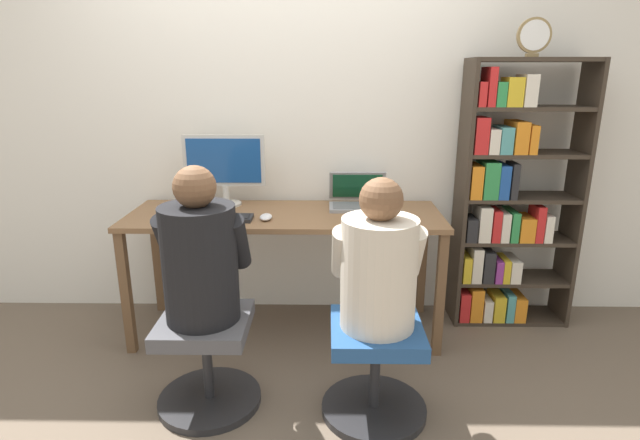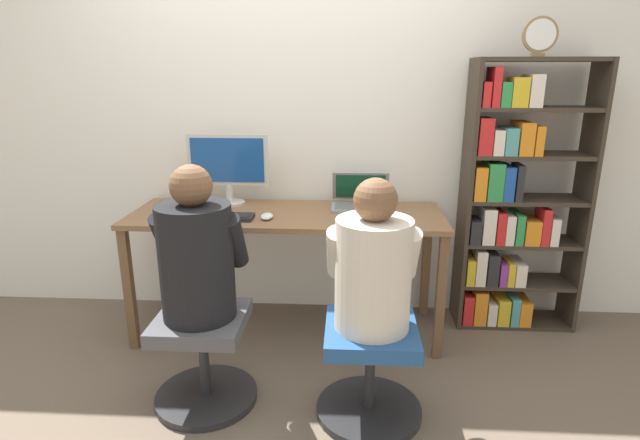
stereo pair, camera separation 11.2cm
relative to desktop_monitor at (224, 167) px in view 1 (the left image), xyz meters
The scene contains 13 objects.
ground_plane 1.18m from the desktop_monitor, 52.40° to the right, with size 14.00×14.00×0.00m, color brown.
wall_back 0.52m from the desktop_monitor, 26.29° to the left, with size 10.00×0.05×2.60m.
desk 0.53m from the desktop_monitor, 25.99° to the right, with size 1.84×0.62×0.76m.
desktop_monitor is the anchor object (origin of this frame).
laptop 0.84m from the desktop_monitor, ahead, with size 0.35×0.30×0.21m.
keyboard 0.40m from the desktop_monitor, 90.39° to the right, with size 0.42×0.13×0.03m.
computer_mouse_by_keyboard 0.48m from the desktop_monitor, 47.96° to the right, with size 0.07×0.12×0.03m.
office_chair_left 1.18m from the desktop_monitor, 86.36° to the right, with size 0.50×0.50×0.46m.
office_chair_right 1.50m from the desktop_monitor, 48.63° to the right, with size 0.50×0.50×0.46m.
person_at_monitor 0.94m from the desktop_monitor, 86.33° to the right, with size 0.41×0.36×0.72m.
person_at_laptop 1.32m from the desktop_monitor, 48.47° to the right, with size 0.41×0.35×0.68m.
bookshelf 1.74m from the desktop_monitor, ahead, with size 0.72×0.27×1.64m.
desk_clock 1.91m from the desktop_monitor, ahead, with size 0.19×0.03×0.21m.
Camera 1 is at (0.25, -2.51, 1.56)m, focal length 28.00 mm.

